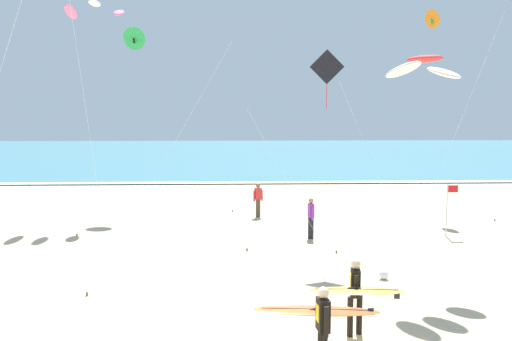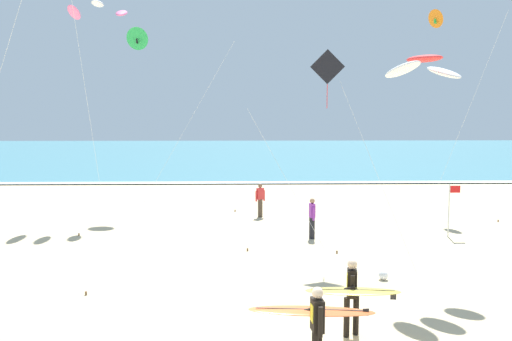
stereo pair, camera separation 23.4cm
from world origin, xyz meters
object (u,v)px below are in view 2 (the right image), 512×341
Objects in this scene: surfer_trailing at (352,292)px; kite_arc_ivory_far at (98,10)px; kite_delta_emerald_distant at (138,39)px; surfer_lead at (315,318)px; lifeguard_flag at (450,205)px; bystander_red_top at (260,200)px; kite_diamond_charcoal_near at (325,74)px; kite_delta_amber_low at (437,20)px; bystander_purple_top at (312,218)px; kite_arc_scarlet_mid at (424,67)px; beach_ball at (383,275)px.

kite_arc_ivory_far is at bearing 121.70° from surfer_trailing.
kite_arc_ivory_far is 2.37m from kite_delta_emerald_distant.
lifeguard_flag is at bearing 58.06° from surfer_lead.
kite_diamond_charcoal_near is at bearing -73.17° from bystander_red_top.
kite_delta_amber_low is 10.46m from lifeguard_flag.
kite_delta_amber_low reaches higher than kite_diamond_charcoal_near.
surfer_lead is 10.15m from kite_diamond_charcoal_near.
bystander_purple_top is at bearing 82.90° from surfer_lead.
kite_arc_scarlet_mid is at bearing -48.99° from kite_delta_emerald_distant.
surfer_trailing is 0.22× the size of kite_delta_emerald_distant.
kite_arc_ivory_far reaches higher than bystander_red_top.
surfer_lead reaches higher than bystander_purple_top.
lifeguard_flag is at bearing 53.10° from beach_ball.
kite_delta_amber_low is 12.54m from bystander_red_top.
kite_delta_amber_low is at bearing 64.71° from beach_ball.
surfer_trailing is at bearing -92.11° from bystander_purple_top.
kite_arc_ivory_far is 18.04m from beach_ball.
kite_delta_amber_low is 14.86m from kite_delta_emerald_distant.
kite_arc_scarlet_mid reaches higher than bystander_red_top.
kite_diamond_charcoal_near is at bearing 86.42° from surfer_trailing.
surfer_lead reaches higher than bystander_red_top.
kite_arc_ivory_far is at bearing -141.11° from kite_delta_emerald_distant.
kite_delta_emerald_distant is at bearing 178.73° from kite_delta_amber_low.
beach_ball is (2.76, 5.53, -0.91)m from surfer_lead.
kite_delta_amber_low is 4.77× the size of lifeguard_flag.
bystander_red_top is at bearing 108.86° from beach_ball.
surfer_trailing is 1.29× the size of bystander_red_top.
kite_arc_ivory_far reaches higher than lifeguard_flag.
kite_delta_amber_low is 12.87m from bystander_purple_top.
beach_ball is at bearing -74.78° from bystander_purple_top.
surfer_lead is at bearing -87.98° from bystander_red_top.
kite_delta_amber_low reaches higher than bystander_red_top.
kite_delta_amber_low reaches higher than surfer_lead.
surfer_trailing is 7.30× the size of beach_ball.
beach_ball is at bearing -126.90° from lifeguard_flag.
kite_delta_amber_low is (16.44, 0.97, -0.21)m from kite_arc_ivory_far.
kite_arc_scarlet_mid reaches higher than lifeguard_flag.
lifeguard_flag reaches higher than bystander_purple_top.
kite_delta_amber_low reaches higher than kite_delta_emerald_distant.
bystander_purple_top is at bearing -67.02° from bystander_red_top.
kite_arc_ivory_far is (-11.95, 10.60, 3.54)m from kite_arc_scarlet_mid.
kite_delta_amber_low is at bearing 64.31° from surfer_lead.
kite_arc_ivory_far is 1.10× the size of kite_delta_emerald_distant.
kite_arc_scarlet_mid is 15.94m from kite_delta_emerald_distant.
kite_delta_amber_low is at bearing 51.50° from kite_diamond_charcoal_near.
kite_delta_amber_low is at bearing 68.80° from kite_arc_scarlet_mid.
kite_arc_scarlet_mid is (2.36, -2.95, -0.04)m from kite_diamond_charcoal_near.
bystander_purple_top is (-0.11, 2.13, -5.38)m from kite_diamond_charcoal_near.
kite_arc_scarlet_mid is (2.81, 4.21, 5.11)m from surfer_trailing.
surfer_trailing is at bearing -123.75° from kite_arc_scarlet_mid.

